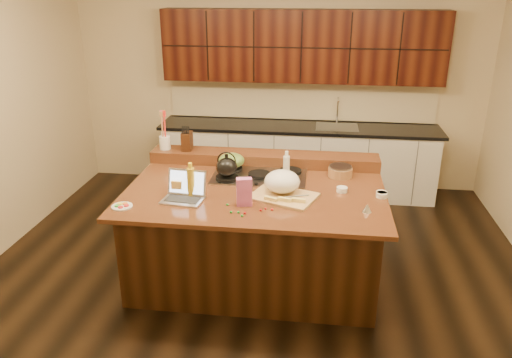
# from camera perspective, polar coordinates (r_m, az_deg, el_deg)

# --- Properties ---
(room) EXTENTS (5.52, 5.02, 2.72)m
(room) POSITION_cam_1_polar(r_m,az_deg,el_deg) (4.50, -0.08, 3.91)
(room) COLOR black
(room) RESTS_ON ground
(island) EXTENTS (2.40, 1.60, 0.92)m
(island) POSITION_cam_1_polar(r_m,az_deg,el_deg) (4.85, -0.08, -6.11)
(island) COLOR black
(island) RESTS_ON ground
(back_ledge) EXTENTS (2.40, 0.30, 0.12)m
(back_ledge) POSITION_cam_1_polar(r_m,az_deg,el_deg) (5.28, 0.91, 2.39)
(back_ledge) COLOR black
(back_ledge) RESTS_ON island
(cooktop) EXTENTS (0.92, 0.52, 0.05)m
(cooktop) POSITION_cam_1_polar(r_m,az_deg,el_deg) (4.92, 0.37, 0.37)
(cooktop) COLOR gray
(cooktop) RESTS_ON island
(back_counter) EXTENTS (3.70, 0.66, 2.40)m
(back_counter) POSITION_cam_1_polar(r_m,az_deg,el_deg) (6.71, 4.96, 6.57)
(back_counter) COLOR silver
(back_counter) RESTS_ON ground
(kettle) EXTENTS (0.25, 0.25, 0.19)m
(kettle) POSITION_cam_1_polar(r_m,az_deg,el_deg) (4.80, -3.37, 1.34)
(kettle) COLOR black
(kettle) RESTS_ON cooktop
(green_bowl) EXTENTS (0.32, 0.32, 0.14)m
(green_bowl) POSITION_cam_1_polar(r_m,az_deg,el_deg) (5.05, -2.83, 2.13)
(green_bowl) COLOR #52732E
(green_bowl) RESTS_ON cooktop
(laptop) EXTENTS (0.38, 0.32, 0.25)m
(laptop) POSITION_cam_1_polar(r_m,az_deg,el_deg) (4.47, -8.16, -1.46)
(laptop) COLOR #B7B7BC
(laptop) RESTS_ON island
(oil_bottle) EXTENTS (0.09, 0.09, 0.27)m
(oil_bottle) POSITION_cam_1_polar(r_m,az_deg,el_deg) (4.48, -7.44, -0.40)
(oil_bottle) COLOR gold
(oil_bottle) RESTS_ON island
(vinegar_bottle) EXTENTS (0.08, 0.08, 0.25)m
(vinegar_bottle) POSITION_cam_1_polar(r_m,az_deg,el_deg) (4.81, 3.48, 1.21)
(vinegar_bottle) COLOR silver
(vinegar_bottle) RESTS_ON island
(wooden_tray) EXTENTS (0.66, 0.57, 0.22)m
(wooden_tray) POSITION_cam_1_polar(r_m,az_deg,el_deg) (4.49, 3.05, -0.66)
(wooden_tray) COLOR tan
(wooden_tray) RESTS_ON island
(ramekin_a) EXTENTS (0.12, 0.12, 0.04)m
(ramekin_a) POSITION_cam_1_polar(r_m,az_deg,el_deg) (4.61, 14.19, -1.78)
(ramekin_a) COLOR white
(ramekin_a) RESTS_ON island
(ramekin_b) EXTENTS (0.12, 0.12, 0.04)m
(ramekin_b) POSITION_cam_1_polar(r_m,az_deg,el_deg) (4.65, 9.80, -1.19)
(ramekin_b) COLOR white
(ramekin_b) RESTS_ON island
(ramekin_c) EXTENTS (0.13, 0.13, 0.04)m
(ramekin_c) POSITION_cam_1_polar(r_m,az_deg,el_deg) (4.63, 14.16, -1.67)
(ramekin_c) COLOR white
(ramekin_c) RESTS_ON island
(strainer_bowl) EXTENTS (0.25, 0.25, 0.09)m
(strainer_bowl) POSITION_cam_1_polar(r_m,az_deg,el_deg) (5.01, 9.60, 0.79)
(strainer_bowl) COLOR #996B3F
(strainer_bowl) RESTS_ON island
(kitchen_timer) EXTENTS (0.09, 0.09, 0.07)m
(kitchen_timer) POSITION_cam_1_polar(r_m,az_deg,el_deg) (4.29, 12.58, -3.26)
(kitchen_timer) COLOR silver
(kitchen_timer) RESTS_ON island
(pink_bag) EXTENTS (0.14, 0.10, 0.25)m
(pink_bag) POSITION_cam_1_polar(r_m,az_deg,el_deg) (4.27, -1.35, -1.48)
(pink_bag) COLOR #C35CA0
(pink_bag) RESTS_ON island
(candy_plate) EXTENTS (0.20, 0.20, 0.01)m
(candy_plate) POSITION_cam_1_polar(r_m,az_deg,el_deg) (4.44, -15.07, -3.04)
(candy_plate) COLOR white
(candy_plate) RESTS_ON island
(package_box) EXTENTS (0.10, 0.08, 0.14)m
(package_box) POSITION_cam_1_polar(r_m,az_deg,el_deg) (4.56, -8.93, -0.95)
(package_box) COLOR #F8BE57
(package_box) RESTS_ON island
(utensil_crock) EXTENTS (0.14, 0.14, 0.14)m
(utensil_crock) POSITION_cam_1_polar(r_m,az_deg,el_deg) (5.46, -10.35, 4.11)
(utensil_crock) COLOR white
(utensil_crock) RESTS_ON back_ledge
(knife_block) EXTENTS (0.10, 0.16, 0.19)m
(knife_block) POSITION_cam_1_polar(r_m,az_deg,el_deg) (5.38, -7.88, 4.31)
(knife_block) COLOR black
(knife_block) RESTS_ON back_ledge
(gumdrop_0) EXTENTS (0.02, 0.02, 0.02)m
(gumdrop_0) POSITION_cam_1_polar(r_m,az_deg,el_deg) (4.21, 0.54, -3.58)
(gumdrop_0) COLOR red
(gumdrop_0) RESTS_ON island
(gumdrop_1) EXTENTS (0.02, 0.02, 0.02)m
(gumdrop_1) POSITION_cam_1_polar(r_m,az_deg,el_deg) (4.18, -2.88, -3.79)
(gumdrop_1) COLOR #198C26
(gumdrop_1) RESTS_ON island
(gumdrop_2) EXTENTS (0.02, 0.02, 0.02)m
(gumdrop_2) POSITION_cam_1_polar(r_m,az_deg,el_deg) (4.22, 1.86, -3.50)
(gumdrop_2) COLOR red
(gumdrop_2) RESTS_ON island
(gumdrop_3) EXTENTS (0.02, 0.02, 0.02)m
(gumdrop_3) POSITION_cam_1_polar(r_m,az_deg,el_deg) (4.11, -1.62, -4.21)
(gumdrop_3) COLOR #198C26
(gumdrop_3) RESTS_ON island
(gumdrop_4) EXTENTS (0.02, 0.02, 0.02)m
(gumdrop_4) POSITION_cam_1_polar(r_m,az_deg,el_deg) (4.29, -1.82, -3.03)
(gumdrop_4) COLOR red
(gumdrop_4) RESTS_ON island
(gumdrop_5) EXTENTS (0.02, 0.02, 0.02)m
(gumdrop_5) POSITION_cam_1_polar(r_m,az_deg,el_deg) (4.31, -3.29, -2.94)
(gumdrop_5) COLOR #198C26
(gumdrop_5) RESTS_ON island
(gumdrop_6) EXTENTS (0.02, 0.02, 0.02)m
(gumdrop_6) POSITION_cam_1_polar(r_m,az_deg,el_deg) (4.16, -1.28, -3.91)
(gumdrop_6) COLOR red
(gumdrop_6) RESTS_ON island
(gumdrop_7) EXTENTS (0.02, 0.02, 0.02)m
(gumdrop_7) POSITION_cam_1_polar(r_m,az_deg,el_deg) (4.17, -2.02, -3.81)
(gumdrop_7) COLOR #198C26
(gumdrop_7) RESTS_ON island
(gumdrop_8) EXTENTS (0.02, 0.02, 0.02)m
(gumdrop_8) POSITION_cam_1_polar(r_m,az_deg,el_deg) (4.23, 1.10, -3.40)
(gumdrop_8) COLOR red
(gumdrop_8) RESTS_ON island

